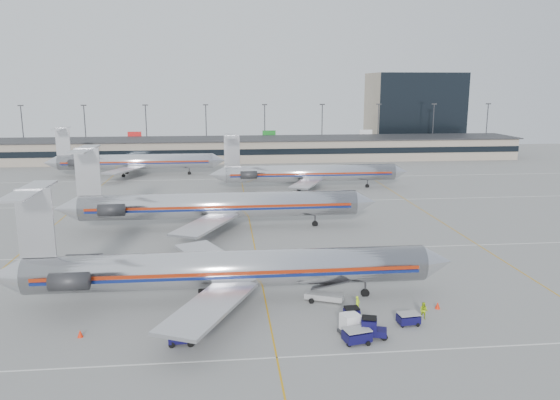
{
  "coord_description": "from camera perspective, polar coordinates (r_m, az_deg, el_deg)",
  "views": [
    {
      "loc": [
        -3.84,
        -57.43,
        21.18
      ],
      "look_at": [
        4.28,
        20.71,
        4.5
      ],
      "focal_mm": 35.0,
      "sensor_mm": 36.0,
      "label": 1
    }
  ],
  "objects": [
    {
      "name": "tug_center",
      "position": [
        49.79,
        7.68,
        -12.17
      ],
      "size": [
        2.48,
        1.36,
        1.95
      ],
      "rotation": [
        0.0,
        0.0,
        0.07
      ],
      "color": "#0D0A3A",
      "rests_on": "ground"
    },
    {
      "name": "apron_markings",
      "position": [
        70.78,
        -2.56,
        -5.43
      ],
      "size": [
        160.0,
        0.15,
        0.02
      ],
      "primitive_type": "cube",
      "color": "silver",
      "rests_on": "ground"
    },
    {
      "name": "uld_container",
      "position": [
        48.61,
        7.34,
        -12.73
      ],
      "size": [
        2.12,
        1.94,
        1.85
      ],
      "rotation": [
        0.0,
        0.0,
        0.32
      ],
      "color": "#2D2D30",
      "rests_on": "ground"
    },
    {
      "name": "jet_third_row",
      "position": [
        112.7,
        2.79,
        2.84
      ],
      "size": [
        41.41,
        25.47,
        11.32
      ],
      "color": "silver",
      "rests_on": "ground"
    },
    {
      "name": "tug_left",
      "position": [
        47.24,
        -10.42,
        -13.8
      ],
      "size": [
        2.17,
        1.16,
        1.73
      ],
      "rotation": [
        0.0,
        0.0,
        0.05
      ],
      "color": "#0D0A3A",
      "rests_on": "ground"
    },
    {
      "name": "jet_foreground",
      "position": [
        54.22,
        -6.21,
        -7.16
      ],
      "size": [
        45.57,
        26.83,
        11.93
      ],
      "color": "silver",
      "rests_on": "ground"
    },
    {
      "name": "tug_right",
      "position": [
        48.18,
        9.5,
        -13.11
      ],
      "size": [
        2.6,
        1.81,
        1.92
      ],
      "rotation": [
        0.0,
        0.0,
        -0.29
      ],
      "color": "#0D0A3A",
      "rests_on": "ground"
    },
    {
      "name": "jet_second_row",
      "position": [
        81.56,
        -6.92,
        -0.54
      ],
      "size": [
        47.64,
        28.05,
        12.47
      ],
      "color": "silver",
      "rests_on": "ground"
    },
    {
      "name": "cart_outer",
      "position": [
        51.45,
        13.27,
        -11.97
      ],
      "size": [
        2.02,
        1.49,
        1.07
      ],
      "rotation": [
        0.0,
        0.0,
        0.11
      ],
      "color": "#0D0A3A",
      "rests_on": "ground"
    },
    {
      "name": "terminal",
      "position": [
        156.49,
        -4.51,
        5.34
      ],
      "size": [
        162.0,
        17.0,
        6.25
      ],
      "color": "gray",
      "rests_on": "ground"
    },
    {
      "name": "light_mast_row",
      "position": [
        169.94,
        -4.66,
        7.7
      ],
      "size": [
        163.6,
        0.4,
        15.28
      ],
      "color": "#38383D",
      "rests_on": "ground"
    },
    {
      "name": "cone_right",
      "position": [
        55.6,
        16.15,
        -10.53
      ],
      "size": [
        0.54,
        0.54,
        0.67
      ],
      "primitive_type": "cone",
      "rotation": [
        0.0,
        0.0,
        -0.1
      ],
      "color": "red",
      "rests_on": "ground"
    },
    {
      "name": "belt_loader",
      "position": [
        55.38,
        4.74,
        -9.82
      ],
      "size": [
        4.68,
        2.81,
        2.4
      ],
      "rotation": [
        0.0,
        0.0,
        -0.41
      ],
      "color": "#949494",
      "rests_on": "ground"
    },
    {
      "name": "cart_inner",
      "position": [
        47.31,
        8.05,
        -13.85
      ],
      "size": [
        2.46,
        1.94,
        1.24
      ],
      "rotation": [
        0.0,
        0.0,
        0.23
      ],
      "color": "#0D0A3A",
      "rests_on": "ground"
    },
    {
      "name": "ground",
      "position": [
        61.33,
        -2.0,
        -8.22
      ],
      "size": [
        260.0,
        260.0,
        0.0
      ],
      "primitive_type": "plane",
      "color": "gray",
      "rests_on": "ground"
    },
    {
      "name": "ramp_worker_near",
      "position": [
        53.17,
        8.1,
        -10.71
      ],
      "size": [
        0.66,
        0.66,
        1.55
      ],
      "primitive_type": "imported",
      "rotation": [
        0.0,
        0.0,
        0.77
      ],
      "color": "#BEF216",
      "rests_on": "ground"
    },
    {
      "name": "distant_building",
      "position": [
        196.96,
        13.78,
        9.12
      ],
      "size": [
        30.0,
        20.0,
        25.0
      ],
      "primitive_type": "cube",
      "color": "tan",
      "rests_on": "ground"
    },
    {
      "name": "jet_back_row",
      "position": [
        133.7,
        -15.14,
        3.91
      ],
      "size": [
        42.16,
        25.93,
        11.53
      ],
      "color": "silver",
      "rests_on": "ground"
    },
    {
      "name": "ramp_worker_far",
      "position": [
        52.82,
        14.78,
        -11.12
      ],
      "size": [
        0.99,
        0.97,
        1.6
      ],
      "primitive_type": "imported",
      "rotation": [
        0.0,
        0.0,
        -0.7
      ],
      "color": "#9FC612",
      "rests_on": "ground"
    },
    {
      "name": "cone_left",
      "position": [
        50.92,
        -20.16,
        -12.96
      ],
      "size": [
        0.5,
        0.5,
        0.67
      ],
      "primitive_type": "cone",
      "rotation": [
        0.0,
        0.0,
        -0.04
      ],
      "color": "red",
      "rests_on": "ground"
    }
  ]
}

